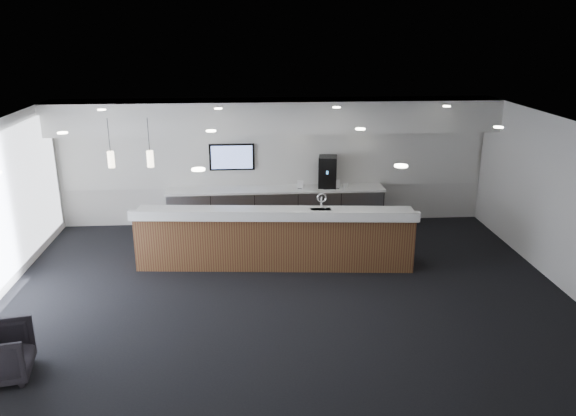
{
  "coord_description": "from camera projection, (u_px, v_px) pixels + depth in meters",
  "views": [
    {
      "loc": [
        -0.61,
        -8.9,
        4.57
      ],
      "look_at": [
        0.12,
        1.3,
        1.23
      ],
      "focal_mm": 35.0,
      "sensor_mm": 36.0,
      "label": 1
    }
  ],
  "objects": [
    {
      "name": "cup_0",
      "position": [
        346.0,
        186.0,
        13.09
      ],
      "size": [
        0.11,
        0.11,
        0.1
      ],
      "primitive_type": "imported",
      "color": "white",
      "rests_on": "back_credenza"
    },
    {
      "name": "cup_3",
      "position": [
        328.0,
        186.0,
        13.06
      ],
      "size": [
        0.14,
        0.14,
        0.1
      ],
      "primitive_type": "imported",
      "rotation": [
        0.0,
        0.0,
        1.94
      ],
      "color": "white",
      "rests_on": "back_credenza"
    },
    {
      "name": "alcove_panel",
      "position": [
        275.0,
        158.0,
        13.17
      ],
      "size": [
        9.8,
        0.06,
        1.4
      ],
      "primitive_type": "cube",
      "color": "silver",
      "rests_on": "back_wall"
    },
    {
      "name": "back_credenza",
      "position": [
        276.0,
        208.0,
        13.2
      ],
      "size": [
        5.06,
        0.66,
        0.95
      ],
      "color": "gray",
      "rests_on": "ground"
    },
    {
      "name": "right_wall",
      "position": [
        572.0,
        210.0,
        9.77
      ],
      "size": [
        0.02,
        8.0,
        3.0
      ],
      "primitive_type": "cube",
      "color": "silver",
      "rests_on": "ground"
    },
    {
      "name": "soffit_bulkhead",
      "position": [
        275.0,
        116.0,
        12.44
      ],
      "size": [
        10.0,
        0.9,
        0.7
      ],
      "primitive_type": "cube",
      "color": "silver",
      "rests_on": "back_wall"
    },
    {
      "name": "armchair",
      "position": [
        0.0,
        354.0,
        7.53
      ],
      "size": [
        0.93,
        0.92,
        0.73
      ],
      "primitive_type": "imported",
      "rotation": [
        0.0,
        0.0,
        1.76
      ],
      "color": "black",
      "rests_on": "ground"
    },
    {
      "name": "cup_2",
      "position": [
        334.0,
        186.0,
        13.07
      ],
      "size": [
        0.14,
        0.14,
        0.1
      ],
      "primitive_type": "imported",
      "rotation": [
        0.0,
        0.0,
        1.29
      ],
      "color": "white",
      "rests_on": "back_credenza"
    },
    {
      "name": "coffee_machine",
      "position": [
        328.0,
        172.0,
        13.08
      ],
      "size": [
        0.49,
        0.58,
        0.73
      ],
      "rotation": [
        0.0,
        0.0,
        -0.17
      ],
      "color": "black",
      "rests_on": "back_credenza"
    },
    {
      "name": "ceiling",
      "position": [
        286.0,
        128.0,
        8.97
      ],
      "size": [
        10.0,
        8.0,
        0.02
      ],
      "primitive_type": "cube",
      "color": "black",
      "rests_on": "back_wall"
    },
    {
      "name": "service_counter",
      "position": [
        275.0,
        238.0,
        11.05
      ],
      "size": [
        5.51,
        1.36,
        1.49
      ],
      "rotation": [
        0.0,
        0.0,
        -0.09
      ],
      "color": "#4A2618",
      "rests_on": "ground"
    },
    {
      "name": "ground",
      "position": [
        286.0,
        297.0,
        9.9
      ],
      "size": [
        10.0,
        10.0,
        0.0
      ],
      "primitive_type": "plane",
      "color": "black",
      "rests_on": "ground"
    },
    {
      "name": "pendant_left",
      "position": [
        146.0,
        164.0,
        9.79
      ],
      "size": [
        0.12,
        0.12,
        0.3
      ],
      "primitive_type": "cylinder",
      "color": "beige",
      "rests_on": "ceiling"
    },
    {
      "name": "pendant_right",
      "position": [
        106.0,
        165.0,
        9.75
      ],
      "size": [
        0.12,
        0.12,
        0.3
      ],
      "primitive_type": "cylinder",
      "color": "beige",
      "rests_on": "ceiling"
    },
    {
      "name": "info_sign_right",
      "position": [
        336.0,
        184.0,
        12.99
      ],
      "size": [
        0.16,
        0.05,
        0.21
      ],
      "primitive_type": "cube",
      "rotation": [
        0.0,
        0.0,
        0.19
      ],
      "color": "white",
      "rests_on": "back_credenza"
    },
    {
      "name": "back_wall",
      "position": [
        275.0,
        162.0,
        13.22
      ],
      "size": [
        10.0,
        0.02,
        3.0
      ],
      "primitive_type": "cube",
      "color": "silver",
      "rests_on": "ground"
    },
    {
      "name": "cup_1",
      "position": [
        340.0,
        186.0,
        13.08
      ],
      "size": [
        0.15,
        0.15,
        0.1
      ],
      "primitive_type": "imported",
      "rotation": [
        0.0,
        0.0,
        0.65
      ],
      "color": "white",
      "rests_on": "back_credenza"
    },
    {
      "name": "ceiling_can_lights",
      "position": [
        286.0,
        130.0,
        8.98
      ],
      "size": [
        7.0,
        5.0,
        0.02
      ],
      "primitive_type": null,
      "color": "white",
      "rests_on": "ceiling"
    },
    {
      "name": "wall_tv",
      "position": [
        232.0,
        157.0,
        13.02
      ],
      "size": [
        1.05,
        0.08,
        0.62
      ],
      "color": "black",
      "rests_on": "back_wall"
    },
    {
      "name": "info_sign_left",
      "position": [
        300.0,
        185.0,
        12.98
      ],
      "size": [
        0.14,
        0.05,
        0.2
      ],
      "primitive_type": "cube",
      "rotation": [
        0.0,
        0.0,
        -0.24
      ],
      "color": "white",
      "rests_on": "back_credenza"
    }
  ]
}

